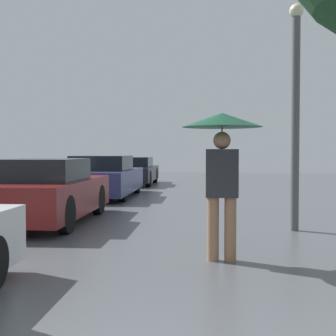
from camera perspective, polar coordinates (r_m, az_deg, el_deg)
name	(u,v)px	position (r m, az deg, el deg)	size (l,w,h in m)	color
pedestrian	(222,146)	(6.14, 6.60, 2.73)	(1.05, 1.05, 1.94)	#9E7051
parked_car_second	(46,192)	(9.76, -14.70, -2.86)	(1.74, 4.11, 1.29)	maroon
parked_car_third	(104,178)	(14.90, -7.86, -1.16)	(1.90, 4.57, 1.30)	navy
parked_car_farthest	(134,171)	(20.27, -4.12, -0.41)	(1.71, 4.23, 1.19)	black
street_lamp	(296,106)	(8.78, 15.28, 7.34)	(0.25, 0.25, 4.07)	#515456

